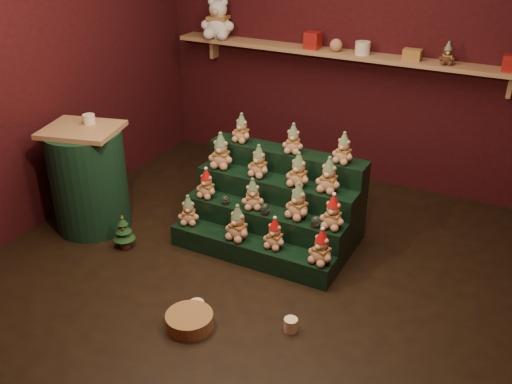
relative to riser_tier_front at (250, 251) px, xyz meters
The scene contains 40 objects.
ground 0.12m from the riser_tier_front, 57.39° to the right, with size 4.00×4.00×0.00m, color black.
back_wall 2.37m from the riser_tier_front, 88.65° to the left, with size 4.00×0.10×2.80m, color black.
front_wall 2.49m from the riser_tier_front, 88.74° to the right, with size 4.00×0.10×2.80m, color black.
left_wall 2.39m from the riser_tier_front, behind, with size 0.10×4.00×2.80m, color black.
back_shelf 2.17m from the riser_tier_front, 88.52° to the left, with size 3.60×0.26×0.24m.
riser_tier_front is the anchor object (origin of this frame).
riser_tier_midfront 0.24m from the riser_tier_front, 90.00° to the left, with size 1.40×0.22×0.36m, color black.
riser_tier_midback 0.48m from the riser_tier_front, 90.00° to the left, with size 1.40×0.22×0.54m, color black.
riser_tier_back 0.71m from the riser_tier_front, 90.00° to the left, with size 1.40×0.22×0.72m, color black.
teddy_0 0.63m from the riser_tier_front, behind, with size 0.18×0.16×0.25m, color #A97B5E, non-canonical shape.
teddy_1 0.26m from the riser_tier_front, behind, with size 0.21×0.19×0.29m, color #A97B5E, non-canonical shape.
teddy_2 0.30m from the riser_tier_front, ahead, with size 0.18×0.16×0.25m, color #A97B5E, non-canonical shape.
teddy_3 0.65m from the riser_tier_front, ahead, with size 0.20×0.18×0.28m, color #A97B5E, non-canonical shape.
teddy_4 0.69m from the riser_tier_front, 158.94° to the left, with size 0.18×0.16×0.25m, color #A97B5E, non-canonical shape.
teddy_5 0.46m from the riser_tier_front, 113.80° to the left, with size 0.18×0.16×0.25m, color #A97B5E, non-canonical shape.
teddy_6 0.56m from the riser_tier_front, 38.73° to the left, with size 0.21×0.19×0.29m, color #A97B5E, non-canonical shape.
teddy_7 0.75m from the riser_tier_front, 20.20° to the left, with size 0.19×0.18×0.27m, color #A97B5E, non-canonical shape.
teddy_8 0.92m from the riser_tier_front, 139.73° to the left, with size 0.22×0.20×0.30m, color #A97B5E, non-canonical shape.
teddy_9 0.75m from the riser_tier_front, 109.66° to the left, with size 0.19×0.17×0.27m, color #A97B5E, non-canonical shape.
teddy_10 0.76m from the riser_tier_front, 63.62° to the left, with size 0.20×0.18×0.28m, color #A97B5E, non-canonical shape.
teddy_11 0.87m from the riser_tier_front, 43.99° to the left, with size 0.20×0.18×0.28m, color #A97B5E, non-canonical shape.
teddy_12 1.09m from the riser_tier_front, 123.76° to the left, with size 0.18×0.16×0.25m, color #A97B5E, non-canonical shape.
teddy_13 0.99m from the riser_tier_front, 84.73° to the left, with size 0.18×0.16×0.25m, color #A97B5E, non-canonical shape.
teddy_14 1.11m from the riser_tier_front, 52.07° to the left, with size 0.18×0.16×0.25m, color #A97B5E, non-canonical shape.
snow_globe_a 0.47m from the riser_tier_front, 153.58° to the left, with size 0.06×0.06×0.08m.
snow_globe_b 0.36m from the riser_tier_front, 73.67° to the left, with size 0.07×0.07×0.10m.
snow_globe_c 0.60m from the riser_tier_front, 18.44° to the left, with size 0.07×0.07×0.10m.
side_table 1.56m from the riser_tier_front, behind, with size 0.72×0.65×0.93m.
table_ornament 1.74m from the riser_tier_front, behind, with size 0.10×0.10×0.08m, color beige.
mini_christmas_tree 1.08m from the riser_tier_front, 162.98° to the right, with size 0.18×0.18×0.31m.
mug_left 0.77m from the riser_tier_front, 90.93° to the right, with size 0.10×0.10×0.10m, color beige.
mug_right 0.89m from the riser_tier_front, 43.90° to the right, with size 0.09×0.09×0.09m, color beige.
wicker_basket 0.91m from the riser_tier_front, 88.82° to the right, with size 0.33×0.33×0.10m, color olive.
white_bear 2.66m from the riser_tier_front, 126.92° to the left, with size 0.36×0.32×0.50m, color white, non-canonical shape.
brown_bear 2.42m from the riser_tier_front, 60.52° to the left, with size 0.14×0.12×0.19m, color #4A2818, non-canonical shape.
gift_tin_red_a 2.22m from the riser_tier_front, 98.72° to the left, with size 0.14×0.14×0.16m, color #AA1D1A.
gift_tin_cream 2.21m from the riser_tier_front, 82.62° to the left, with size 0.14×0.14×0.12m, color beige.
gift_tin_red_b 2.67m from the riser_tier_front, 49.57° to the left, with size 0.12×0.12×0.14m, color #AA1D1A.
shelf_plush_ball 2.20m from the riser_tier_front, 91.03° to the left, with size 0.12×0.12×0.12m, color #A97B5E.
scarf_gift_box 2.30m from the riser_tier_front, 68.64° to the left, with size 0.16×0.10×0.10m, color #C94F1C.
Camera 1 is at (1.80, -3.32, 2.59)m, focal length 40.00 mm.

